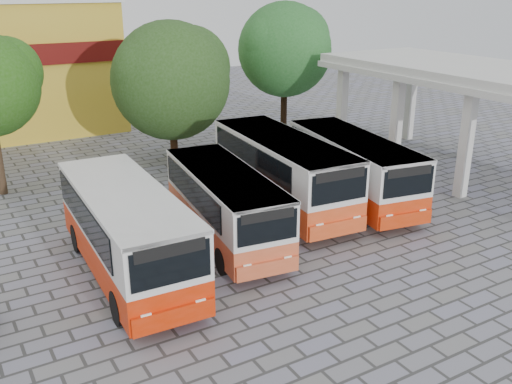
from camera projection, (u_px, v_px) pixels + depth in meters
ground at (350, 250)px, 20.61m from camera, size 90.00×90.00×0.00m
terminal_shelter at (474, 76)px, 27.16m from camera, size 6.80×15.80×5.40m
bus_far_left at (127, 228)px, 18.24m from camera, size 2.79×8.29×2.96m
bus_centre_left at (225, 202)px, 20.82m from camera, size 3.17×7.73×2.70m
bus_centre_right at (282, 168)px, 23.87m from camera, size 3.28×8.72×3.08m
bus_far_right at (353, 165)px, 24.67m from camera, size 3.68×8.30×2.88m
tree_middle at (172, 77)px, 29.48m from camera, size 6.45×6.14×7.40m
tree_right at (286, 46)px, 34.73m from camera, size 6.01×5.72×8.13m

